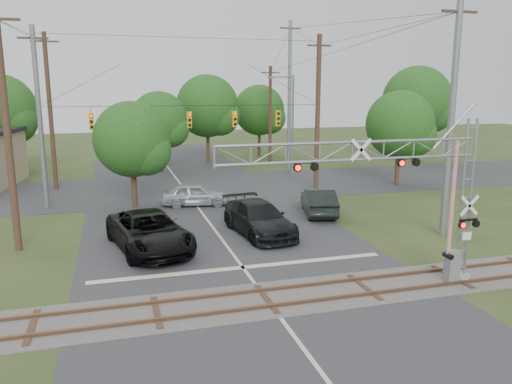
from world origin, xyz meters
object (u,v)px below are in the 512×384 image
object	(u,v)px
traffic_signal_span	(203,117)
car_dark	(259,218)
pickup_black	(149,231)
crossing_gantry	(399,186)
streetlight	(291,121)
sedan_silver	(195,194)

from	to	relation	value
traffic_signal_span	car_dark	size ratio (longest dim) A/B	3.24
traffic_signal_span	pickup_black	size ratio (longest dim) A/B	2.95
crossing_gantry	streetlight	bearing A→B (deg)	79.41
crossing_gantry	car_dark	size ratio (longest dim) A/B	1.76
traffic_signal_span	pickup_black	distance (m)	12.68
car_dark	streetlight	distance (m)	18.02
traffic_signal_span	car_dark	world-z (taller)	traffic_signal_span
crossing_gantry	traffic_signal_span	world-z (taller)	traffic_signal_span
crossing_gantry	sedan_silver	xyz separation A→B (m)	(-5.10, 16.28, -3.33)
crossing_gantry	pickup_black	xyz separation A→B (m)	(-8.74, 7.57, -3.18)
traffic_signal_span	car_dark	distance (m)	10.91
car_dark	sedan_silver	world-z (taller)	car_dark
streetlight	car_dark	bearing A→B (deg)	-115.31
crossing_gantry	pickup_black	bearing A→B (deg)	139.10
traffic_signal_span	streetlight	distance (m)	10.70
streetlight	traffic_signal_span	bearing A→B (deg)	-144.66
car_dark	streetlight	bearing A→B (deg)	57.61
crossing_gantry	pickup_black	distance (m)	11.99
pickup_black	car_dark	bearing A→B (deg)	-1.04
traffic_signal_span	streetlight	world-z (taller)	traffic_signal_span
pickup_black	streetlight	world-z (taller)	streetlight
crossing_gantry	car_dark	world-z (taller)	crossing_gantry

